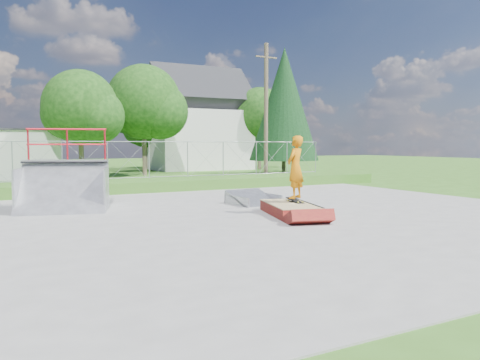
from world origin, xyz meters
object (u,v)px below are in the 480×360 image
at_px(skater, 295,169).
at_px(grind_box, 290,209).
at_px(quarter_pipe, 63,170).
at_px(flat_bank_ramp, 254,198).

bearing_deg(skater, grind_box, -1.35).
xyz_separation_m(grind_box, skater, (0.32, 0.18, 1.19)).
bearing_deg(grind_box, quarter_pipe, 160.58).
bearing_deg(flat_bank_ramp, skater, -94.93).
bearing_deg(quarter_pipe, skater, -17.26).
distance_m(flat_bank_ramp, skater, 2.80).
height_order(quarter_pipe, flat_bank_ramp, quarter_pipe).
distance_m(grind_box, quarter_pipe, 7.30).
relative_size(quarter_pipe, skater, 1.39).
bearing_deg(quarter_pipe, flat_bank_ramp, 2.41).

